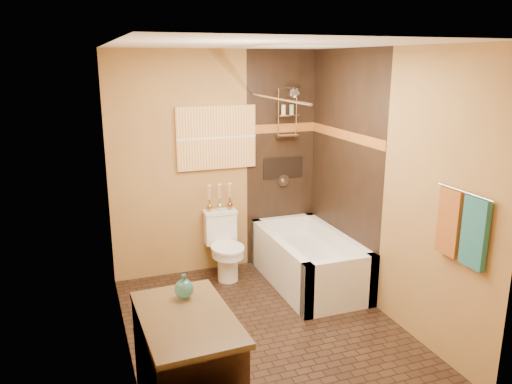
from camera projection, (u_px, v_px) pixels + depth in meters
name	position (u px, v px, depth m)	size (l,w,h in m)	color
floor	(264.00, 329.00, 4.57)	(3.00, 3.00, 0.00)	black
wall_left	(120.00, 211.00, 3.85)	(0.02, 3.00, 2.50)	#AA8442
wall_right	(385.00, 185.00, 4.64)	(0.02, 3.00, 2.50)	#AA8442
wall_back	(217.00, 164.00, 5.61)	(2.40, 0.02, 2.50)	#AA8442
wall_front	(358.00, 262.00, 2.88)	(2.40, 0.02, 2.50)	#AA8442
ceiling	(266.00, 44.00, 3.92)	(3.00, 3.00, 0.00)	silver
alcove_tile_back	(281.00, 159.00, 5.85)	(0.85, 0.01, 2.50)	black
alcove_tile_right	(344.00, 169.00, 5.32)	(0.01, 1.50, 2.50)	black
mosaic_band_back	(282.00, 128.00, 5.75)	(0.85, 0.01, 0.10)	#95481B
mosaic_band_right	(344.00, 135.00, 5.22)	(0.01, 1.50, 0.10)	#95481B
alcove_niche	(283.00, 168.00, 5.88)	(0.50, 0.01, 0.25)	black
shower_fixtures	(287.00, 125.00, 5.65)	(0.24, 0.33, 1.16)	silver
curtain_rod	(276.00, 98.00, 4.86)	(0.03, 0.03, 1.55)	silver
towel_bar	(465.00, 192.00, 3.62)	(0.02, 0.02, 0.55)	silver
towel_teal	(475.00, 233.00, 3.58)	(0.05, 0.22, 0.52)	#1D5E61
towel_rust	(450.00, 222.00, 3.81)	(0.05, 0.22, 0.52)	#94521B
sunset_painting	(216.00, 138.00, 5.50)	(0.90, 0.04, 0.70)	orange
vanity_mirror	(136.00, 218.00, 2.88)	(0.01, 1.00, 0.90)	white
bathtub	(308.00, 264.00, 5.45)	(0.80, 1.50, 0.55)	white
toilet	(225.00, 245.00, 5.58)	(0.38, 0.55, 0.73)	white
vanity	(187.00, 372.00, 3.25)	(0.60, 0.95, 0.82)	black
teal_bottle	(184.00, 286.00, 3.36)	(0.13, 0.13, 0.21)	#226865
bud_vases	(220.00, 197.00, 5.59)	(0.30, 0.06, 0.30)	#BA863A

